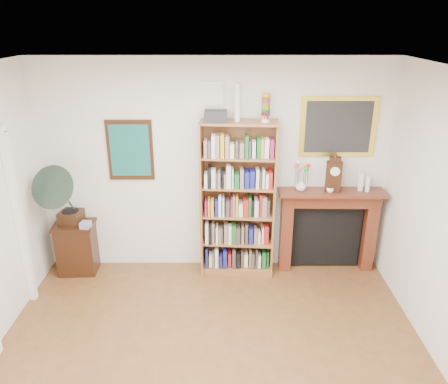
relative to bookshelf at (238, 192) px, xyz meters
name	(u,v)px	position (x,y,z in m)	size (l,w,h in m)	color
room	(206,275)	(-0.32, -2.31, 0.25)	(4.51, 5.01, 2.81)	#57381A
teal_poster	(130,150)	(-1.37, 0.17, 0.50)	(0.58, 0.04, 0.78)	black
small_picture	(213,94)	(-0.32, 0.17, 1.20)	(0.26, 0.04, 0.30)	white
gilt_painting	(338,127)	(1.23, 0.17, 0.80)	(0.95, 0.04, 0.75)	yellow
bookshelf	(238,192)	(0.00, 0.00, 0.00)	(0.97, 0.41, 2.37)	brown
side_cabinet	(77,248)	(-2.14, -0.02, -0.80)	(0.52, 0.38, 0.71)	black
fireplace	(328,222)	(1.20, 0.09, -0.48)	(1.37, 0.35, 1.15)	#4B1D11
gramophone	(63,192)	(-2.17, -0.13, 0.05)	(0.62, 0.74, 0.88)	black
cd_stack	(86,225)	(-1.95, -0.13, -0.40)	(0.12, 0.12, 0.08)	#AFAFBB
mantel_clock	(334,175)	(1.20, 0.03, 0.22)	(0.21, 0.15, 0.45)	black
flower_vase	(301,185)	(0.80, 0.05, 0.07)	(0.14, 0.14, 0.15)	white
teacup	(330,190)	(1.16, -0.02, 0.03)	(0.09, 0.09, 0.07)	white
bottle_left	(361,181)	(1.57, 0.06, 0.12)	(0.07, 0.07, 0.24)	silver
bottle_right	(368,184)	(1.65, 0.02, 0.10)	(0.06, 0.06, 0.20)	silver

